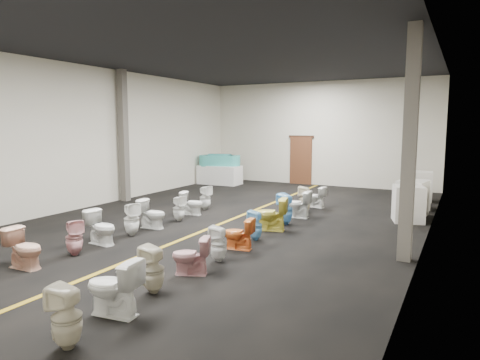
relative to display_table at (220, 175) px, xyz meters
The scene contains 36 objects.
floor 7.37m from the display_table, 57.23° to the right, with size 16.00×16.00×0.00m, color black.
ceiling 8.42m from the display_table, 57.23° to the right, with size 16.00×16.00×0.00m, color black.
wall_back 4.75m from the display_table, 24.42° to the left, with size 10.00×10.00×0.00m, color beige.
wall_left 6.54m from the display_table, 99.31° to the right, with size 16.00×16.00×0.00m, color beige.
wall_right 11.06m from the display_table, 34.57° to the right, with size 16.00×16.00×0.00m, color beige.
aisle_stripe 7.37m from the display_table, 57.23° to the right, with size 0.12×15.60×0.01m, color #9C7916.
back_door 3.69m from the display_table, 28.78° to the left, with size 1.00×0.10×2.10m, color #562D19.
door_frame 4.02m from the display_table, 28.92° to the left, with size 1.15×0.08×0.10m, color #331C11.
column_left 5.56m from the display_table, 98.38° to the right, with size 0.25×0.25×4.50m, color #59544C.
column_right 11.78m from the display_table, 41.36° to the right, with size 0.25×0.25×4.50m, color #59544C.
display_table is the anchor object (origin of this frame).
bathtub 0.66m from the display_table, 90.00° to the left, with size 1.80×1.02×0.55m.
appliance_crate_a 9.32m from the display_table, 25.86° to the right, with size 0.77×0.77×0.99m, color silver.
appliance_crate_b 8.97m from the display_table, 20.76° to the right, with size 0.75×0.75×1.03m, color silver.
appliance_crate_c 8.60m from the display_table, 12.77° to the right, with size 0.78×0.78×0.89m, color white.
appliance_crate_d 8.40m from the display_table, ahead, with size 0.72×0.72×1.03m, color silver.
toilet_left_2 11.76m from the display_table, 77.26° to the right, with size 0.42×0.74×0.76m, color #E4AC90.
toilet_left_3 10.85m from the display_table, 75.21° to the right, with size 0.34×0.35×0.75m, color #D99CA0.
toilet_left_4 9.99m from the display_table, 74.67° to the right, with size 0.43×0.75×0.76m, color white.
toilet_left_5 9.16m from the display_table, 72.73° to the right, with size 0.36×0.37×0.81m, color white.
toilet_left_6 8.36m from the display_table, 71.42° to the right, with size 0.41×0.72×0.74m, color white.
toilet_left_7 7.50m from the display_table, 68.09° to the right, with size 0.32×0.33×0.71m, color white.
toilet_left_8 6.61m from the display_table, 66.60° to the right, with size 0.38×0.67×0.68m, color white.
toilet_left_9 5.85m from the display_table, 63.88° to the right, with size 0.34×0.35×0.76m, color white.
toilet_right_0 14.27m from the display_table, 66.71° to the right, with size 0.35×0.36×0.78m, color beige.
toilet_right_1 13.36m from the display_table, 65.79° to the right, with size 0.46×0.80×0.82m, color white.
toilet_right_2 12.54m from the display_table, 64.24° to the right, with size 0.35×0.35×0.77m, color beige.
toilet_right_3 11.70m from the display_table, 61.96° to the right, with size 0.38×0.67×0.68m, color #D2969A.
toilet_right_4 10.98m from the display_table, 59.56° to the right, with size 0.32×0.32×0.70m, color silver.
toilet_right_5 10.18m from the display_table, 57.22° to the right, with size 0.38×0.66×0.68m, color orange.
toilet_right_6 9.50m from the display_table, 54.52° to the right, with size 0.31×0.32×0.69m, color #80C2E9.
toilet_right_7 8.67m from the display_table, 50.99° to the right, with size 0.47×0.82×0.84m, color gold.
toilet_right_8 8.14m from the display_table, 47.07° to the right, with size 0.38×0.38×0.84m, color #6EB7EB.
toilet_right_9 7.44m from the display_table, 42.15° to the right, with size 0.44×0.77×0.78m, color white.
toilet_right_10 6.88m from the display_table, 37.46° to the right, with size 0.36×0.37×0.80m, color #EDE2C3.
toilet_right_11 6.41m from the display_table, 30.89° to the right, with size 0.38×0.67×0.68m, color white.
Camera 1 is at (5.69, -10.19, 2.64)m, focal length 32.00 mm.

